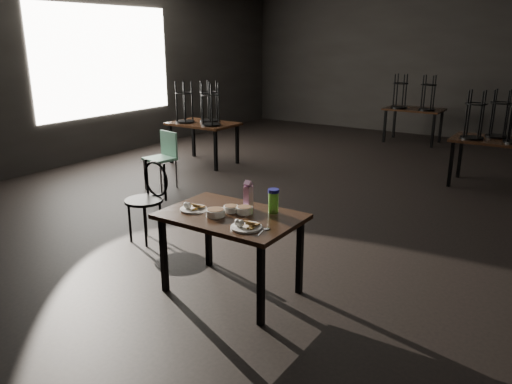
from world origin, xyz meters
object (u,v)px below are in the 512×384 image
Objects in this scene: main_table at (231,223)px; bentwood_chair at (149,195)px; water_bottle at (273,201)px; juice_carton at (248,196)px; school_chair at (163,154)px.

main_table is 1.60m from bentwood_chair.
water_bottle is 0.24× the size of bentwood_chair.
juice_carton is (0.04, 0.21, 0.20)m from main_table.
bentwood_chair reaches higher than main_table.
juice_carton is 0.30× the size of school_chair.
main_table is 0.42m from water_bottle.
school_chair is at bearing 143.09° from main_table.
juice_carton reaches higher than water_bottle.
bentwood_chair is (-1.80, 0.26, -0.33)m from water_bottle.
juice_carton is 0.29× the size of bentwood_chair.
water_bottle is 0.25× the size of school_chair.
juice_carton is at bearing -21.92° from school_chair.
school_chair is (-2.83, 2.12, -0.15)m from main_table.
juice_carton is at bearing -174.10° from water_bottle.
juice_carton reaches higher than school_chair.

